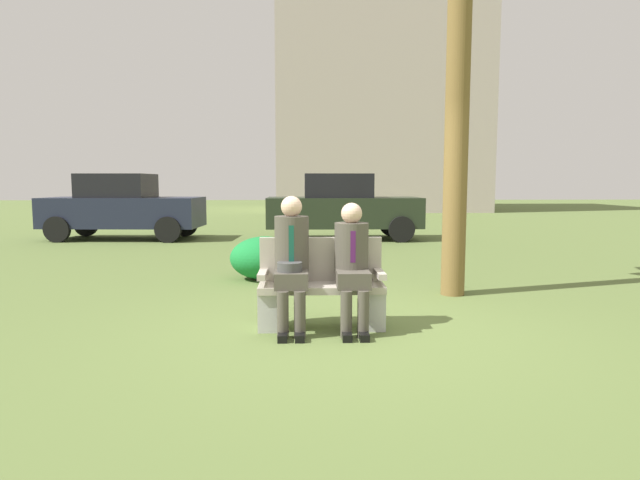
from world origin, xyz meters
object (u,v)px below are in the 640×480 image
at_px(seated_man_left, 292,257).
at_px(shrub_near_bench, 265,258).
at_px(building_backdrop, 376,93).
at_px(parked_car_near, 123,207).
at_px(parked_car_far, 342,207).
at_px(park_bench, 321,289).
at_px(seated_man_right, 352,259).

height_order(seated_man_left, shrub_near_bench, seated_man_left).
height_order(seated_man_left, building_backdrop, building_backdrop).
height_order(parked_car_near, building_backdrop, building_backdrop).
bearing_deg(parked_car_far, park_bench, -95.73).
bearing_deg(shrub_near_bench, seated_man_right, -69.56).
distance_m(shrub_near_bench, parked_car_far, 5.95).
bearing_deg(parked_car_near, seated_man_right, -59.74).
height_order(park_bench, shrub_near_bench, park_bench).
bearing_deg(seated_man_right, building_backdrop, 81.70).
bearing_deg(shrub_near_bench, building_backdrop, 77.85).
bearing_deg(shrub_near_bench, seated_man_left, -80.74).
xyz_separation_m(park_bench, building_backdrop, (3.83, 24.06, 5.84)).
xyz_separation_m(seated_man_left, shrub_near_bench, (-0.47, 2.85, -0.41)).
bearing_deg(seated_man_left, seated_man_right, -0.10).
xyz_separation_m(park_bench, parked_car_near, (-4.80, 8.63, 0.45)).
xyz_separation_m(seated_man_right, parked_car_far, (0.54, 8.56, 0.13)).
xyz_separation_m(seated_man_left, parked_car_near, (-4.51, 8.75, 0.10)).
height_order(seated_man_right, shrub_near_bench, seated_man_right).
bearing_deg(parked_car_far, shrub_near_bench, -105.74).
distance_m(seated_man_left, parked_car_far, 8.63).
bearing_deg(park_bench, building_backdrop, 80.95).
relative_size(parked_car_far, building_backdrop, 0.31).
xyz_separation_m(seated_man_left, parked_car_far, (1.14, 8.55, 0.10)).
bearing_deg(seated_man_left, park_bench, 21.99).
bearing_deg(seated_man_left, parked_car_near, 117.25).
relative_size(seated_man_right, building_backdrop, 0.10).
xyz_separation_m(park_bench, parked_car_far, (0.85, 8.43, 0.45)).
xyz_separation_m(shrub_near_bench, building_backdrop, (4.59, 21.33, 5.91)).
bearing_deg(park_bench, shrub_near_bench, 105.57).
distance_m(seated_man_right, building_backdrop, 25.06).
bearing_deg(park_bench, seated_man_left, -158.01).
bearing_deg(shrub_near_bench, parked_car_far, 74.26).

